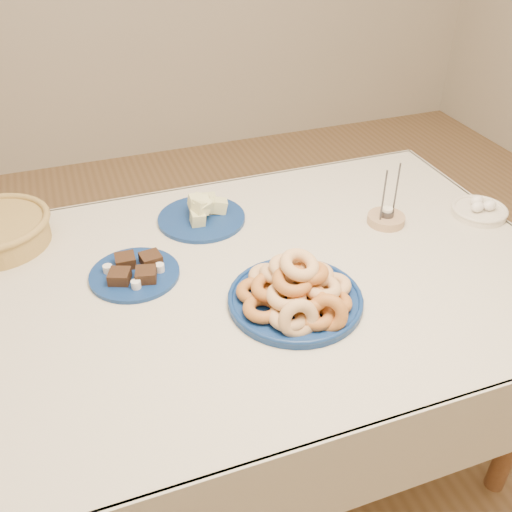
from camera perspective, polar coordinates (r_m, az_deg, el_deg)
name	(u,v)px	position (r m, az deg, el deg)	size (l,w,h in m)	color
ground	(251,448)	(2.09, -0.49, -18.67)	(5.00, 5.00, 0.00)	brown
dining_table	(250,306)	(1.61, -0.61, -5.03)	(1.71, 1.11, 0.75)	brown
donut_platter	(297,292)	(1.43, 4.08, -3.59)	(0.41, 0.41, 0.16)	navy
melon_plate	(203,213)	(1.78, -5.35, 4.30)	(0.31, 0.31, 0.10)	navy
brownie_plate	(135,272)	(1.57, -12.01, -1.58)	(0.27, 0.27, 0.04)	navy
candle_holder	(386,218)	(1.81, 12.89, 3.74)	(0.15, 0.15, 0.19)	#A6815C
egg_bowl	(479,210)	(1.94, 21.45, 4.32)	(0.19, 0.19, 0.06)	beige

